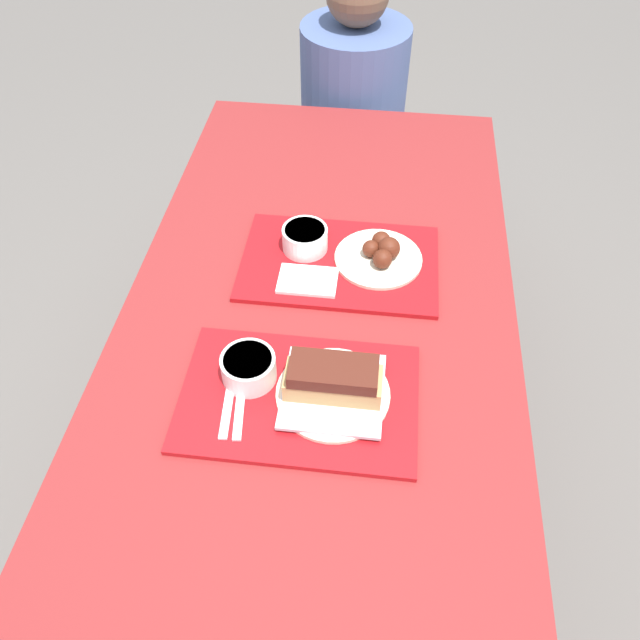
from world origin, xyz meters
TOP-DOWN VIEW (x-y plane):
  - ground_plane at (0.00, 0.00)m, footprint 12.00×12.00m
  - picnic_table at (0.00, 0.00)m, footprint 0.84×1.79m
  - picnic_bench_far at (0.00, 1.11)m, footprint 0.80×0.28m
  - tray_near at (-0.01, -0.19)m, footprint 0.45×0.29m
  - tray_far at (0.03, 0.20)m, footprint 0.45×0.29m
  - bowl_coleslaw_near at (-0.11, -0.15)m, footprint 0.10×0.10m
  - brisket_sandwich_plate at (0.05, -0.18)m, footprint 0.22×0.22m
  - plastic_fork_near at (-0.14, -0.21)m, footprint 0.03×0.17m
  - plastic_knife_near at (-0.12, -0.21)m, footprint 0.04×0.17m
  - bowl_coleslaw_far at (-0.05, 0.23)m, footprint 0.10×0.10m
  - wings_plate_far at (0.12, 0.21)m, footprint 0.20×0.20m
  - napkin_far at (-0.03, 0.12)m, footprint 0.13×0.09m
  - person_seated_across at (-0.01, 1.11)m, footprint 0.35×0.35m

SIDE VIEW (x-z plane):
  - ground_plane at x=0.00m, z-range 0.00..0.00m
  - picnic_bench_far at x=0.00m, z-range 0.14..0.57m
  - picnic_table at x=0.00m, z-range 0.28..1.01m
  - person_seated_across at x=-0.01m, z-range 0.36..1.02m
  - tray_near at x=-0.01m, z-range 0.73..0.74m
  - tray_far at x=0.03m, z-range 0.73..0.74m
  - plastic_fork_near at x=-0.14m, z-range 0.74..0.75m
  - plastic_knife_near at x=-0.12m, z-range 0.74..0.75m
  - napkin_far at x=-0.03m, z-range 0.74..0.75m
  - wings_plate_far at x=0.12m, z-range 0.73..0.79m
  - bowl_coleslaw_near at x=-0.11m, z-range 0.75..0.80m
  - bowl_coleslaw_far at x=-0.05m, z-range 0.75..0.80m
  - brisket_sandwich_plate at x=0.05m, z-range 0.73..0.82m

